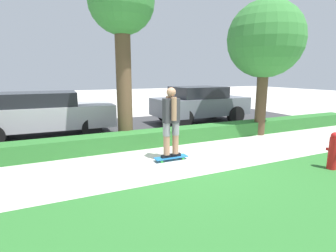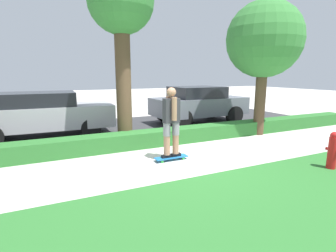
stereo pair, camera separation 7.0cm
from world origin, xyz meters
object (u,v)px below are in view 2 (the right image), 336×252
at_px(tree_mid, 121,9).
at_px(parked_car_middle, 198,104).
at_px(fire_hydrant, 333,150).
at_px(skater_person, 171,121).
at_px(skateboard, 171,157).
at_px(tree_far, 264,41).
at_px(parked_car_front, 42,113).

height_order(tree_mid, parked_car_middle, tree_mid).
bearing_deg(fire_hydrant, tree_mid, 131.78).
xyz_separation_m(tree_mid, fire_hydrant, (3.50, -3.92, -3.34)).
bearing_deg(tree_mid, skater_person, -72.93).
distance_m(skateboard, parked_car_middle, 5.12).
xyz_separation_m(skater_person, fire_hydrant, (2.92, -2.02, -0.55)).
bearing_deg(fire_hydrant, parked_car_middle, 87.45).
bearing_deg(tree_mid, skateboard, -72.93).
xyz_separation_m(skateboard, tree_mid, (-0.59, 1.91, 3.69)).
bearing_deg(fire_hydrant, skater_person, 145.38).
height_order(tree_mid, tree_far, tree_mid).
xyz_separation_m(skater_person, tree_far, (3.93, 1.23, 2.13)).
distance_m(skateboard, skater_person, 0.90).
height_order(parked_car_middle, fire_hydrant, parked_car_middle).
bearing_deg(tree_mid, tree_far, -8.51).
relative_size(skateboard, parked_car_front, 0.19).
height_order(skateboard, tree_far, tree_far).
distance_m(tree_far, parked_car_middle, 3.62).
height_order(skater_person, tree_far, tree_far).
bearing_deg(tree_far, skater_person, -162.62).
distance_m(tree_mid, parked_car_front, 4.22).
height_order(skateboard, skater_person, skater_person).
bearing_deg(parked_car_middle, skater_person, -130.95).
xyz_separation_m(tree_mid, tree_far, (4.52, -0.68, -0.66)).
xyz_separation_m(skateboard, skater_person, (0.00, 0.00, 0.90)).
bearing_deg(tree_far, parked_car_front, 157.80).
bearing_deg(parked_car_middle, skateboard, -130.95).
bearing_deg(skater_person, parked_car_front, 124.88).
bearing_deg(tree_mid, parked_car_middle, 28.32).
bearing_deg(skater_person, skateboard, 180.00).
relative_size(parked_car_front, parked_car_middle, 1.11).
distance_m(skater_person, tree_far, 4.64).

